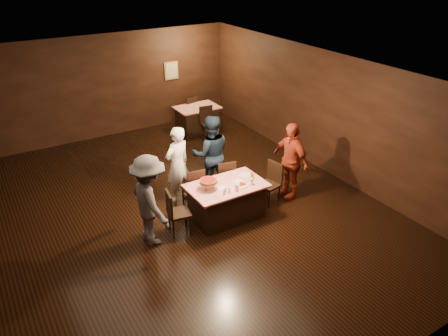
{
  "coord_description": "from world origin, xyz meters",
  "views": [
    {
      "loc": [
        -3.41,
        -7.37,
        5.16
      ],
      "look_at": [
        0.84,
        -0.41,
        1.0
      ],
      "focal_mm": 35.0,
      "sensor_mm": 36.0,
      "label": 1
    }
  ],
  "objects_px": {
    "back_table": "(197,119)",
    "chair_end_left": "(179,212)",
    "main_table": "(227,201)",
    "glass_front_left": "(237,188)",
    "chair_back_near": "(209,123)",
    "diner_white_jacket": "(178,165)",
    "diner_red_shirt": "(290,161)",
    "plate_empty": "(245,175)",
    "glass_front_right": "(252,182)",
    "chair_far_right": "(224,178)",
    "chair_end_right": "(269,184)",
    "pizza_stand": "(208,181)",
    "chair_far_left": "(193,187)",
    "chair_back_far": "(188,110)",
    "diner_grey_knit": "(150,201)",
    "diner_navy_hoodie": "(211,154)",
    "glass_amber": "(252,176)"
  },
  "relations": [
    {
      "from": "diner_grey_knit",
      "to": "plate_empty",
      "type": "distance_m",
      "value": 2.24
    },
    {
      "from": "diner_grey_knit",
      "to": "back_table",
      "type": "bearing_deg",
      "value": -41.02
    },
    {
      "from": "diner_grey_knit",
      "to": "diner_red_shirt",
      "type": "xyz_separation_m",
      "value": [
        3.35,
        -0.01,
        -0.02
      ]
    },
    {
      "from": "chair_back_far",
      "to": "pizza_stand",
      "type": "distance_m",
      "value": 5.64
    },
    {
      "from": "chair_end_left",
      "to": "main_table",
      "type": "bearing_deg",
      "value": -79.19
    },
    {
      "from": "chair_end_left",
      "to": "glass_amber",
      "type": "bearing_deg",
      "value": -80.87
    },
    {
      "from": "pizza_stand",
      "to": "glass_front_right",
      "type": "xyz_separation_m",
      "value": [
        0.85,
        -0.3,
        -0.11
      ]
    },
    {
      "from": "plate_empty",
      "to": "chair_end_left",
      "type": "bearing_deg",
      "value": -174.81
    },
    {
      "from": "main_table",
      "to": "glass_front_left",
      "type": "distance_m",
      "value": 0.55
    },
    {
      "from": "chair_far_right",
      "to": "glass_front_left",
      "type": "height_order",
      "value": "chair_far_right"
    },
    {
      "from": "chair_back_near",
      "to": "diner_grey_knit",
      "type": "xyz_separation_m",
      "value": [
        -3.47,
        -3.91,
        0.44
      ]
    },
    {
      "from": "glass_front_right",
      "to": "chair_far_right",
      "type": "bearing_deg",
      "value": 92.86
    },
    {
      "from": "chair_end_left",
      "to": "pizza_stand",
      "type": "relative_size",
      "value": 2.5
    },
    {
      "from": "back_table",
      "to": "glass_front_left",
      "type": "distance_m",
      "value": 5.24
    },
    {
      "from": "chair_back_near",
      "to": "pizza_stand",
      "type": "xyz_separation_m",
      "value": [
        -2.2,
        -3.87,
        0.48
      ]
    },
    {
      "from": "main_table",
      "to": "glass_amber",
      "type": "distance_m",
      "value": 0.75
    },
    {
      "from": "diner_white_jacket",
      "to": "glass_front_left",
      "type": "distance_m",
      "value": 1.59
    },
    {
      "from": "back_table",
      "to": "chair_end_left",
      "type": "bearing_deg",
      "value": -122.06
    },
    {
      "from": "chair_far_right",
      "to": "glass_front_left",
      "type": "distance_m",
      "value": 1.17
    },
    {
      "from": "plate_empty",
      "to": "glass_front_left",
      "type": "relative_size",
      "value": 1.79
    },
    {
      "from": "back_table",
      "to": "chair_back_near",
      "type": "xyz_separation_m",
      "value": [
        0.0,
        -0.7,
        0.09
      ]
    },
    {
      "from": "chair_end_right",
      "to": "chair_back_near",
      "type": "relative_size",
      "value": 1.0
    },
    {
      "from": "pizza_stand",
      "to": "glass_amber",
      "type": "bearing_deg",
      "value": -5.71
    },
    {
      "from": "chair_back_far",
      "to": "diner_grey_knit",
      "type": "relative_size",
      "value": 0.52
    },
    {
      "from": "diner_red_shirt",
      "to": "glass_amber",
      "type": "relative_size",
      "value": 12.8
    },
    {
      "from": "diner_white_jacket",
      "to": "diner_grey_knit",
      "type": "distance_m",
      "value": 1.62
    },
    {
      "from": "diner_navy_hoodie",
      "to": "diner_grey_knit",
      "type": "relative_size",
      "value": 1.01
    },
    {
      "from": "chair_end_left",
      "to": "diner_white_jacket",
      "type": "distance_m",
      "value": 1.36
    },
    {
      "from": "back_table",
      "to": "diner_white_jacket",
      "type": "bearing_deg",
      "value": -124.11
    },
    {
      "from": "back_table",
      "to": "diner_red_shirt",
      "type": "distance_m",
      "value": 4.65
    },
    {
      "from": "chair_far_left",
      "to": "chair_far_right",
      "type": "xyz_separation_m",
      "value": [
        0.8,
        0.0,
        0.0
      ]
    },
    {
      "from": "chair_back_near",
      "to": "glass_front_right",
      "type": "distance_m",
      "value": 4.4
    },
    {
      "from": "chair_end_right",
      "to": "plate_empty",
      "type": "height_order",
      "value": "chair_end_right"
    },
    {
      "from": "chair_back_near",
      "to": "glass_front_right",
      "type": "relative_size",
      "value": 6.79
    },
    {
      "from": "chair_back_far",
      "to": "diner_navy_hoodie",
      "type": "relative_size",
      "value": 0.51
    },
    {
      "from": "diner_white_jacket",
      "to": "glass_amber",
      "type": "xyz_separation_m",
      "value": [
        1.14,
        -1.22,
        -0.04
      ]
    },
    {
      "from": "chair_end_right",
      "to": "diner_white_jacket",
      "type": "distance_m",
      "value": 2.06
    },
    {
      "from": "back_table",
      "to": "chair_end_left",
      "type": "xyz_separation_m",
      "value": [
        -2.9,
        -4.62,
        0.09
      ]
    },
    {
      "from": "chair_far_left",
      "to": "chair_back_far",
      "type": "relative_size",
      "value": 1.0
    },
    {
      "from": "diner_red_shirt",
      "to": "plate_empty",
      "type": "height_order",
      "value": "diner_red_shirt"
    },
    {
      "from": "diner_grey_knit",
      "to": "pizza_stand",
      "type": "relative_size",
      "value": 4.81
    },
    {
      "from": "pizza_stand",
      "to": "glass_front_right",
      "type": "height_order",
      "value": "pizza_stand"
    },
    {
      "from": "diner_navy_hoodie",
      "to": "diner_red_shirt",
      "type": "distance_m",
      "value": 1.8
    },
    {
      "from": "chair_back_far",
      "to": "diner_red_shirt",
      "type": "distance_m",
      "value": 5.23
    },
    {
      "from": "chair_back_far",
      "to": "diner_grey_knit",
      "type": "bearing_deg",
      "value": 43.53
    },
    {
      "from": "plate_empty",
      "to": "glass_amber",
      "type": "height_order",
      "value": "glass_amber"
    },
    {
      "from": "chair_end_left",
      "to": "plate_empty",
      "type": "bearing_deg",
      "value": -73.99
    },
    {
      "from": "plate_empty",
      "to": "chair_far_right",
      "type": "bearing_deg",
      "value": 104.04
    },
    {
      "from": "chair_end_right",
      "to": "plate_empty",
      "type": "distance_m",
      "value": 0.65
    },
    {
      "from": "chair_back_near",
      "to": "back_table",
      "type": "bearing_deg",
      "value": 96.4
    }
  ]
}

